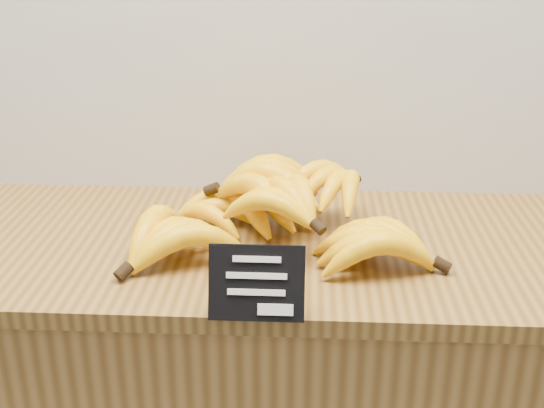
% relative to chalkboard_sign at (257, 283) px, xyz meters
% --- Properties ---
extents(counter_top, '(1.44, 0.54, 0.03)m').
position_rel_chalkboard_sign_xyz_m(counter_top, '(0.01, 0.26, -0.07)').
color(counter_top, brown).
rests_on(counter_top, counter).
extents(chalkboard_sign, '(0.14, 0.04, 0.11)m').
position_rel_chalkboard_sign_xyz_m(chalkboard_sign, '(0.00, 0.00, 0.00)').
color(chalkboard_sign, black).
rests_on(chalkboard_sign, counter_top).
extents(banana_pile, '(0.59, 0.46, 0.13)m').
position_rel_chalkboard_sign_xyz_m(banana_pile, '(0.01, 0.27, 0.00)').
color(banana_pile, yellow).
rests_on(banana_pile, counter_top).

